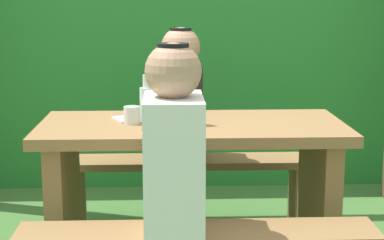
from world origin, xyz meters
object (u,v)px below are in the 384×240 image
at_px(person_white_shirt, 174,146).
at_px(bottle_left, 147,102).
at_px(drinking_glass, 132,115).
at_px(bench_far, 188,180).
at_px(bottle_right, 187,104).
at_px(picnic_table, 192,174).
at_px(person_black_coat, 181,99).
at_px(cell_phone, 123,119).

relative_size(person_white_shirt, bottle_left, 3.30).
xyz_separation_m(person_white_shirt, drinking_glass, (-0.18, 0.53, 0.02)).
distance_m(bench_far, bottle_right, 0.79).
bearing_deg(picnic_table, bottle_right, -119.02).
height_order(person_black_coat, cell_phone, person_black_coat).
bearing_deg(bottle_right, bottle_left, 154.48).
bearing_deg(drinking_glass, bench_far, 63.22).
height_order(bench_far, person_white_shirt, person_white_shirt).
relative_size(bottle_left, bottle_right, 0.94).
distance_m(person_black_coat, drinking_glass, 0.59).
bearing_deg(person_black_coat, bottle_left, -109.15).
relative_size(person_black_coat, bottle_left, 3.30).
relative_size(picnic_table, bottle_left, 6.43).
xyz_separation_m(bench_far, person_white_shirt, (-0.09, -1.07, 0.46)).
height_order(drinking_glass, bottle_right, bottle_right).
height_order(person_white_shirt, drinking_glass, person_white_shirt).
bearing_deg(cell_phone, bottle_right, -45.04).
relative_size(person_white_shirt, bottle_right, 3.11).
bearing_deg(person_white_shirt, drinking_glass, 109.30).
distance_m(person_black_coat, bottle_left, 0.52).
relative_size(drinking_glass, bottle_right, 0.34).
bearing_deg(drinking_glass, bottle_right, -7.46).
bearing_deg(bottle_left, bench_far, 66.99).
height_order(person_black_coat, bottle_right, person_black_coat).
relative_size(picnic_table, person_black_coat, 1.95).
height_order(picnic_table, drinking_glass, drinking_glass).
xyz_separation_m(picnic_table, person_black_coat, (-0.04, 0.53, 0.27)).
bearing_deg(bottle_right, bench_far, 87.80).
xyz_separation_m(person_black_coat, drinking_glass, (-0.24, -0.54, 0.02)).
relative_size(bench_far, person_black_coat, 1.95).
bearing_deg(drinking_glass, picnic_table, 1.44).
xyz_separation_m(bottle_left, bottle_right, (0.19, -0.09, 0.01)).
bearing_deg(bench_far, person_white_shirt, -94.81).
bearing_deg(cell_phone, picnic_table, -37.10).
bearing_deg(picnic_table, drinking_glass, -178.56).
xyz_separation_m(bottle_right, cell_phone, (-0.30, 0.11, -0.09)).
height_order(picnic_table, person_white_shirt, person_white_shirt).
distance_m(drinking_glass, bottle_right, 0.26).
bearing_deg(bottle_left, cell_phone, 169.25).
bearing_deg(person_black_coat, cell_phone, -121.15).
distance_m(bench_far, person_black_coat, 0.46).
distance_m(picnic_table, cell_phone, 0.41).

